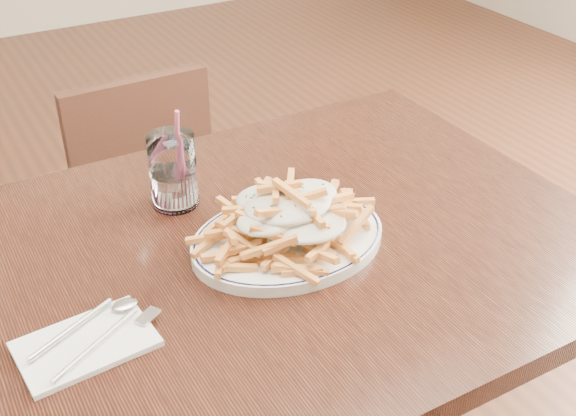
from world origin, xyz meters
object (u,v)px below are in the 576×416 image
chair_far (136,188)px  table (238,293)px  loaded_fries (288,212)px  fries_plate (288,239)px  water_glass (174,175)px

chair_far → table: bearing=-95.4°
table → loaded_fries: 0.17m
fries_plate → table: bearing=166.8°
fries_plate → water_glass: 0.24m
table → fries_plate: size_ratio=3.21×
chair_far → water_glass: water_glass is taller
water_glass → fries_plate: bearing=-62.2°
loaded_fries → water_glass: water_glass is taller
table → chair_far: bearing=84.6°
fries_plate → water_glass: size_ratio=2.11×
table → water_glass: size_ratio=6.77×
loaded_fries → water_glass: bearing=117.8°
chair_far → fries_plate: size_ratio=2.08×
chair_far → water_glass: (-0.10, -0.59, 0.37)m
table → chair_far: chair_far is taller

